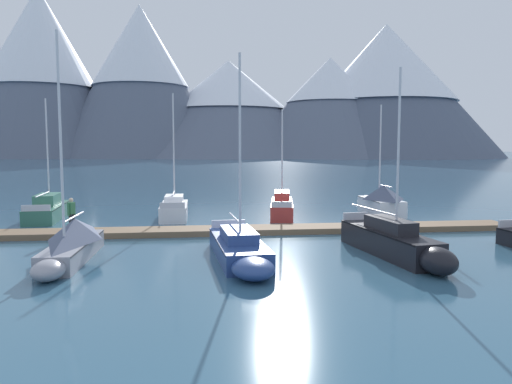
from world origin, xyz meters
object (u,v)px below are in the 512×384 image
Objects in this scene: sailboat_nearest_berth at (49,209)px; sailboat_far_berth at (282,205)px; sailboat_mid_dock_port at (175,208)px; sailboat_end_of_dock at (380,200)px; sailboat_second_berth at (72,241)px; sailboat_outer_slip at (394,242)px; person_on_dock at (71,212)px; sailboat_mid_dock_starboard at (240,249)px.

sailboat_far_berth is (15.15, 0.36, 0.02)m from sailboat_nearest_berth.
sailboat_end_of_dock is at bearing 3.13° from sailboat_mid_dock_port.
sailboat_second_berth reaches higher than sailboat_mid_dock_port.
sailboat_end_of_dock is at bearing 0.26° from sailboat_far_berth.
sailboat_mid_dock_port is 7.15m from sailboat_far_berth.
sailboat_outer_slip is at bearing -106.02° from sailboat_end_of_dock.
sailboat_far_berth is at bearing 103.05° from sailboat_outer_slip.
sailboat_outer_slip is at bearing -2.14° from sailboat_second_berth.
sailboat_mid_dock_port is 15.91m from sailboat_outer_slip.
sailboat_end_of_dock is at bearing 1.03° from sailboat_nearest_berth.
sailboat_mid_dock_port is 1.04× the size of sailboat_far_berth.
sailboat_second_berth is 16.15m from sailboat_far_berth.
sailboat_far_berth is at bearing 50.75° from sailboat_second_berth.
sailboat_mid_dock_starboard is at bearing -36.08° from person_on_dock.
sailboat_far_berth is at bearing 30.88° from person_on_dock.
person_on_dock is (-8.37, 6.10, 0.75)m from sailboat_mid_dock_starboard.
sailboat_nearest_berth is 0.96× the size of sailboat_mid_dock_port.
sailboat_outer_slip reaches higher than person_on_dock.
person_on_dock is (-14.80, 5.95, 0.61)m from sailboat_outer_slip.
sailboat_outer_slip is (3.01, -13.00, 0.02)m from sailboat_far_berth.
sailboat_mid_dock_starboard is (11.73, -12.79, -0.11)m from sailboat_nearest_berth.
sailboat_second_berth is at bearing 174.55° from sailboat_mid_dock_starboard.
sailboat_far_berth is at bearing 1.37° from sailboat_nearest_berth.
sailboat_mid_dock_starboard reaches higher than person_on_dock.
sailboat_mid_dock_starboard reaches higher than sailboat_nearest_berth.
sailboat_mid_dock_port reaches higher than sailboat_outer_slip.
sailboat_second_berth is at bearing -73.90° from person_on_dock.
sailboat_second_berth reaches higher than sailboat_far_berth.
sailboat_second_berth reaches higher than sailboat_mid_dock_starboard.
sailboat_end_of_dock is (16.97, 12.54, 0.13)m from sailboat_second_berth.
sailboat_far_berth is at bearing 5.83° from sailboat_mid_dock_port.
sailboat_mid_dock_starboard is 1.12× the size of sailboat_end_of_dock.
sailboat_mid_dock_port is 13.89m from sailboat_end_of_dock.
person_on_dock is at bearing -126.47° from sailboat_mid_dock_port.
sailboat_outer_slip is (18.16, -12.64, 0.04)m from sailboat_nearest_berth.
sailboat_outer_slip is (6.43, 0.15, 0.15)m from sailboat_mid_dock_starboard.
sailboat_end_of_dock reaches higher than person_on_dock.
person_on_dock is at bearing -149.12° from sailboat_far_berth.
sailboat_mid_dock_starboard reaches higher than sailboat_end_of_dock.
sailboat_mid_dock_starboard is at bearing -47.47° from sailboat_nearest_berth.
sailboat_nearest_berth is at bearing -178.63° from sailboat_far_berth.
sailboat_mid_dock_port reaches higher than person_on_dock.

